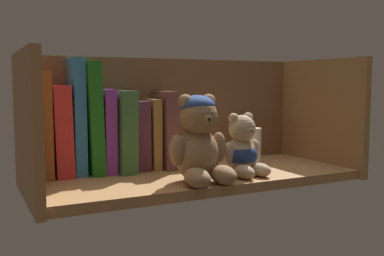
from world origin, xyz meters
TOP-DOWN VIEW (x-y plane):
  - shelf_board at (0.00, 0.00)cm, footprint 67.05×27.23cm
  - shelf_back_panel at (0.00, 14.21)cm, footprint 69.45×1.20cm
  - shelf_side_panel_left at (-34.33, 0.00)cm, footprint 1.60×29.63cm
  - shelf_side_panel_right at (34.33, 0.00)cm, footprint 1.60×29.63cm
  - book_0 at (-30.43, 10.82)cm, footprint 3.19×11.79cm
  - book_1 at (-26.62, 10.82)cm, footprint 3.97×10.78cm
  - book_2 at (-23.17, 10.82)cm, footprint 2.47×9.46cm
  - book_3 at (-20.11, 10.82)cm, footprint 3.43×11.91cm
  - book_4 at (-17.05, 10.82)cm, footprint 2.48×11.12cm
  - book_5 at (-13.60, 10.82)cm, footprint 3.87×14.67cm
  - book_6 at (-9.69, 10.82)cm, footprint 3.40×9.50cm
  - book_7 at (-6.55, 10.82)cm, footprint 2.07×10.63cm
  - book_8 at (-3.66, 10.82)cm, footprint 2.91×13.50cm
  - teddy_bear_larger at (-3.66, -8.11)cm, footprint 12.56×12.76cm
  - teddy_bear_smaller at (7.43, -6.34)cm, footprint 9.73×10.31cm
  - pillar_candle at (16.91, 4.07)cm, footprint 4.58×4.58cm

SIDE VIEW (x-z plane):
  - shelf_board at x=0.00cm, z-range 0.00..2.00cm
  - pillar_candle at x=16.91cm, z-range 2.00..10.66cm
  - teddy_bear_smaller at x=7.43cm, z-range 0.59..13.75cm
  - book_6 at x=-9.69cm, z-range 2.00..17.39cm
  - book_7 at x=-6.55cm, z-range 2.00..17.76cm
  - teddy_bear_larger at x=-3.66cm, z-range 1.56..18.75cm
  - book_8 at x=-3.66cm, z-range 2.00..19.47cm
  - book_5 at x=-13.60cm, z-range 1.97..19.71cm
  - book_4 at x=-17.05cm, z-range 2.00..20.02cm
  - book_1 at x=-26.62cm, z-range 1.96..20.87cm
  - book_0 at x=-30.43cm, z-range 2.00..23.79cm
  - shelf_back_panel at x=0.00cm, z-range 0.00..27.08cm
  - shelf_side_panel_left at x=-34.33cm, z-range 0.00..27.08cm
  - shelf_side_panel_right at x=34.33cm, z-range 0.00..27.08cm
  - book_3 at x=-20.11cm, z-range 1.97..25.77cm
  - book_2 at x=-23.17cm, z-range 2.00..26.38cm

